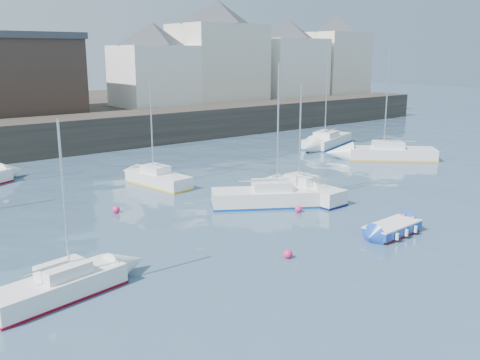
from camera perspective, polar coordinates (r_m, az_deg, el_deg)
water at (r=23.16m, az=18.83°, el=-9.11°), size 220.00×220.00×0.00m
quay_wall at (r=50.34m, az=-16.38°, el=4.82°), size 90.00×5.00×3.00m
land_strip at (r=67.30m, az=-22.15°, el=6.35°), size 90.00×32.00×2.80m
bldg_east_a at (r=65.66m, az=-2.41°, el=13.65°), size 13.36×13.36×11.80m
bldg_east_b at (r=72.25m, az=5.13°, el=12.85°), size 11.88×11.88×9.95m
bldg_east_c at (r=78.66m, az=10.07°, el=13.12°), size 11.14×11.14×10.95m
bldg_east_d at (r=60.43m, az=-9.22°, el=12.14°), size 11.14×11.14×8.95m
blue_dinghy at (r=26.89m, az=15.96°, el=-4.98°), size 3.24×1.79×0.60m
sailboat_a at (r=20.53m, az=-18.73°, el=-10.70°), size 5.14×2.45×6.42m
sailboat_b at (r=30.74m, az=2.88°, el=-1.78°), size 6.40×4.93×8.05m
sailboat_c at (r=32.26m, az=6.89°, el=-1.13°), size 1.96×5.30×6.86m
sailboat_d at (r=45.64m, az=15.84°, el=2.79°), size 6.67×6.40×8.94m
sailboat_f at (r=35.75m, az=-8.75°, el=0.17°), size 2.44×5.38×6.75m
sailboat_g at (r=51.20m, az=9.30°, el=4.20°), size 7.38×4.59×8.91m
buoy_near at (r=23.29m, az=5.13°, el=-8.27°), size 0.38×0.38×0.38m
buoy_mid at (r=29.73m, az=6.26°, el=-3.43°), size 0.39×0.39×0.39m
buoy_far at (r=30.22m, az=-13.05°, el=-3.43°), size 0.41×0.41×0.41m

